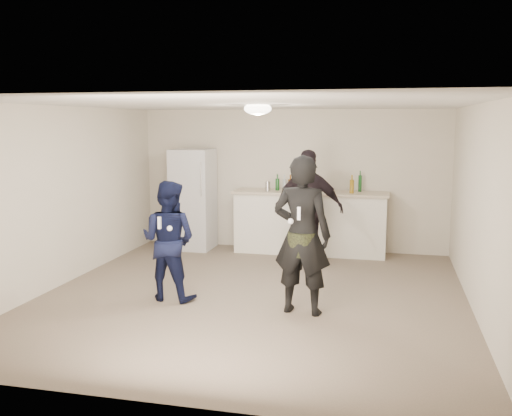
% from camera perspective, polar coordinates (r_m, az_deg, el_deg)
% --- Properties ---
extents(floor, '(6.00, 6.00, 0.00)m').
position_cam_1_polar(floor, '(7.61, -0.35, -8.81)').
color(floor, '#6B5B4C').
rests_on(floor, ground).
extents(ceiling, '(6.00, 6.00, 0.00)m').
position_cam_1_polar(ceiling, '(7.27, -0.37, 10.35)').
color(ceiling, silver).
rests_on(ceiling, wall_back).
extents(wall_back, '(6.00, 0.00, 6.00)m').
position_cam_1_polar(wall_back, '(10.26, 3.59, 2.82)').
color(wall_back, beige).
rests_on(wall_back, floor).
extents(wall_front, '(6.00, 0.00, 6.00)m').
position_cam_1_polar(wall_front, '(4.52, -9.36, -4.62)').
color(wall_front, beige).
rests_on(wall_front, floor).
extents(wall_left, '(0.00, 6.00, 6.00)m').
position_cam_1_polar(wall_left, '(8.41, -18.89, 1.11)').
color(wall_left, beige).
rests_on(wall_left, floor).
extents(wall_right, '(0.00, 6.00, 6.00)m').
position_cam_1_polar(wall_right, '(7.21, 21.40, -0.19)').
color(wall_right, beige).
rests_on(wall_right, floor).
extents(counter, '(2.60, 0.56, 1.05)m').
position_cam_1_polar(counter, '(9.97, 5.41, -1.57)').
color(counter, white).
rests_on(counter, floor).
extents(counter_top, '(2.68, 0.64, 0.04)m').
position_cam_1_polar(counter_top, '(9.89, 5.45, 1.54)').
color(counter_top, beige).
rests_on(counter_top, counter).
extents(fridge, '(0.70, 0.70, 1.80)m').
position_cam_1_polar(fridge, '(10.35, -6.30, 0.88)').
color(fridge, silver).
rests_on(fridge, floor).
extents(fridge_handle, '(0.02, 0.02, 0.60)m').
position_cam_1_polar(fridge_handle, '(9.86, -5.52, 2.86)').
color(fridge_handle, silver).
rests_on(fridge_handle, fridge).
extents(ceiling_dome, '(0.36, 0.36, 0.16)m').
position_cam_1_polar(ceiling_dome, '(7.56, 0.18, 9.90)').
color(ceiling_dome, white).
rests_on(ceiling_dome, ceiling).
extents(shaker, '(0.08, 0.08, 0.17)m').
position_cam_1_polar(shaker, '(9.89, 1.19, 2.18)').
color(shaker, '#AEADB2').
rests_on(shaker, counter_top).
extents(man, '(0.81, 0.66, 1.54)m').
position_cam_1_polar(man, '(7.41, -8.74, -3.23)').
color(man, '#101742').
rests_on(man, floor).
extents(woman, '(0.74, 0.53, 1.90)m').
position_cam_1_polar(woman, '(6.77, 4.62, -2.73)').
color(woman, black).
rests_on(woman, floor).
extents(camo_shorts, '(0.34, 0.34, 0.28)m').
position_cam_1_polar(camo_shorts, '(6.79, 4.61, -3.56)').
color(camo_shorts, '#2D3719').
rests_on(camo_shorts, woman).
extents(spectator, '(1.10, 0.49, 1.86)m').
position_cam_1_polar(spectator, '(8.99, 5.27, -0.08)').
color(spectator, black).
rests_on(spectator, floor).
extents(remote_man, '(0.04, 0.04, 0.15)m').
position_cam_1_polar(remote_man, '(7.10, -9.63, -1.47)').
color(remote_man, white).
rests_on(remote_man, man).
extents(nunchuk_man, '(0.07, 0.07, 0.07)m').
position_cam_1_polar(nunchuk_man, '(7.10, -8.63, -2.03)').
color(nunchuk_man, white).
rests_on(nunchuk_man, man).
extents(remote_woman, '(0.04, 0.04, 0.15)m').
position_cam_1_polar(remote_woman, '(6.47, 4.32, -0.55)').
color(remote_woman, white).
rests_on(remote_woman, woman).
extents(nunchuk_woman, '(0.07, 0.07, 0.07)m').
position_cam_1_polar(nunchuk_woman, '(6.54, 3.48, -1.34)').
color(nunchuk_woman, white).
rests_on(nunchuk_woman, woman).
extents(bottle_cluster, '(1.49, 0.34, 0.28)m').
position_cam_1_polar(bottle_cluster, '(9.90, 5.79, 2.31)').
color(bottle_cluster, '#17511C').
rests_on(bottle_cluster, counter_top).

